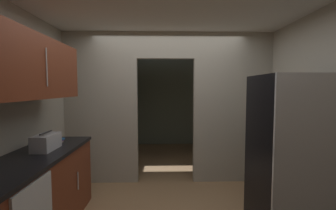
{
  "coord_description": "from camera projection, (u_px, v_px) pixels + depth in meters",
  "views": [
    {
      "loc": [
        -0.11,
        -2.66,
        1.62
      ],
      "look_at": [
        -0.03,
        0.53,
        1.39
      ],
      "focal_mm": 24.88,
      "sensor_mm": 36.0,
      "label": 1
    }
  ],
  "objects": [
    {
      "name": "kitchen_overhead_slab",
      "position": [
        170.0,
        12.0,
        2.99
      ],
      "size": [
        3.93,
        6.65,
        0.06
      ],
      "primitive_type": "cube",
      "color": "silver"
    },
    {
      "name": "kitchen_partition",
      "position": [
        169.0,
        104.0,
        4.0
      ],
      "size": [
        3.53,
        0.12,
        2.57
      ],
      "color": "#ADA899",
      "rests_on": "ground"
    },
    {
      "name": "adjoining_room_shell",
      "position": [
        166.0,
        102.0,
        5.94
      ],
      "size": [
        3.53,
        2.84,
        2.57
      ],
      "color": "gray",
      "rests_on": "ground"
    },
    {
      "name": "refrigerator",
      "position": [
        292.0,
        155.0,
        2.59
      ],
      "size": [
        0.77,
        0.79,
        1.77
      ],
      "color": "black",
      "rests_on": "ground"
    },
    {
      "name": "lower_cabinet_run",
      "position": [
        34.0,
        199.0,
        2.43
      ],
      "size": [
        0.63,
        1.94,
        0.93
      ],
      "color": "maroon",
      "rests_on": "ground"
    },
    {
      "name": "upper_cabinet_counterside",
      "position": [
        28.0,
        67.0,
        2.33
      ],
      "size": [
        0.36,
        1.75,
        0.64
      ],
      "color": "maroon"
    },
    {
      "name": "boombox",
      "position": [
        46.0,
        142.0,
        2.63
      ],
      "size": [
        0.2,
        0.37,
        0.21
      ],
      "color": "#B2B2B7",
      "rests_on": "lower_cabinet_run"
    },
    {
      "name": "book_stack",
      "position": [
        57.0,
        141.0,
        2.95
      ],
      "size": [
        0.14,
        0.17,
        0.06
      ],
      "color": "beige",
      "rests_on": "lower_cabinet_run"
    }
  ]
}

